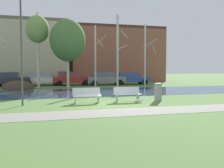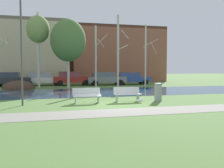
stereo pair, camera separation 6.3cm
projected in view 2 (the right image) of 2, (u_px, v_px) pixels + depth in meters
ground_plane at (83, 90)px, 23.74m from camera, size 120.00×120.00×0.00m
paved_path_strip at (127, 112)px, 11.86m from camera, size 60.00×2.06×0.01m
river_band at (88, 92)px, 21.61m from camera, size 80.00×7.87×0.01m
soil_mound at (19, 89)px, 25.17m from camera, size 3.07×3.18×1.63m
bench_left at (87, 95)px, 14.90m from camera, size 1.62×0.62×0.87m
bench_right at (127, 94)px, 15.55m from camera, size 1.62×0.62×0.87m
trash_bin at (158, 92)px, 15.82m from camera, size 0.47×0.47×1.08m
seagull at (140, 100)px, 15.08m from camera, size 0.47×0.18×0.27m
streetlamp at (21, 30)px, 13.69m from camera, size 0.32×0.32×6.13m
birch_left at (38, 30)px, 26.39m from camera, size 2.32×2.32×7.61m
birch_center_left at (68, 40)px, 26.32m from camera, size 3.56×3.56×6.95m
birch_center at (96, 56)px, 26.98m from camera, size 1.33×2.07×6.37m
birch_center_right at (118, 51)px, 27.45m from camera, size 1.27×2.21×7.58m
birch_right at (146, 55)px, 29.50m from camera, size 1.54×2.75×6.91m
parked_van_nearest_dark at (11, 79)px, 28.48m from camera, size 4.17×2.24×1.55m
parked_sedan_second_white at (42, 79)px, 29.96m from camera, size 4.49×2.20×1.46m
parked_hatch_third_red at (72, 78)px, 30.43m from camera, size 4.49×2.22×1.60m
parked_wagon_fourth_grey at (106, 78)px, 30.79m from camera, size 4.59×2.21×1.53m
parked_suv_fifth_blue at (131, 78)px, 32.01m from camera, size 4.54×2.16×1.46m
building_beige_block at (17, 53)px, 34.94m from camera, size 13.00×8.45×8.17m
building_brick_low at (115, 55)px, 40.01m from camera, size 13.69×7.16×8.08m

